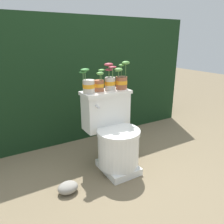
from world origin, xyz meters
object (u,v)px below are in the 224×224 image
toilet (114,135)px  potted_plant_midleft (99,84)px  potted_plant_left (88,85)px  potted_plant_midright (121,80)px  potted_plant_middle (110,80)px  garden_stone (68,188)px

toilet → potted_plant_midleft: 0.48m
potted_plant_left → potted_plant_midright: bearing=-0.5°
potted_plant_middle → toilet: bearing=-108.9°
toilet → garden_stone: size_ratio=4.35×
potted_plant_left → potted_plant_middle: 0.22m
potted_plant_midleft → potted_plant_middle: bearing=-2.4°
potted_plant_middle → potted_plant_midright: bearing=-10.7°
garden_stone → potted_plant_middle: bearing=28.5°
potted_plant_midright → garden_stone: bearing=-157.2°
potted_plant_midright → potted_plant_middle: bearing=169.3°
potted_plant_midleft → garden_stone: 0.90m
potted_plant_middle → potted_plant_midright: potted_plant_midright is taller
potted_plant_left → garden_stone: size_ratio=1.32×
potted_plant_midleft → potted_plant_midright: (0.22, -0.03, 0.02)m
toilet → garden_stone: bearing=-164.1°
toilet → garden_stone: 0.59m
potted_plant_left → potted_plant_middle: (0.22, 0.02, 0.02)m
toilet → potted_plant_left: size_ratio=3.30×
potted_plant_midright → toilet: bearing=-140.2°
potted_plant_left → potted_plant_midright: size_ratio=0.84×
toilet → potted_plant_left: potted_plant_left is taller
potted_plant_middle → garden_stone: (-0.56, -0.30, -0.74)m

